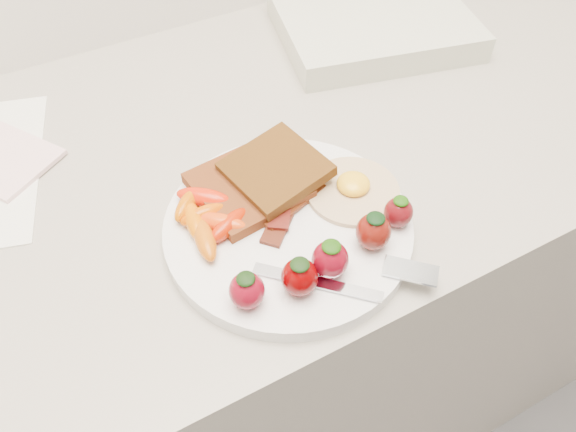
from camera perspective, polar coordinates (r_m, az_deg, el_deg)
name	(u,v)px	position (r m, az deg, el deg)	size (l,w,h in m)	color
counter	(245,329)	(1.07, -4.44, -11.42)	(2.00, 0.60, 0.90)	gray
plate	(288,227)	(0.61, 0.00, -1.16)	(0.27, 0.27, 0.02)	white
toast_lower	(248,187)	(0.63, -4.06, 3.00)	(0.11, 0.11, 0.01)	#4D2611
toast_upper	(276,169)	(0.63, -1.27, 4.78)	(0.10, 0.10, 0.01)	black
fried_egg	(353,189)	(0.64, 6.61, 2.76)	(0.11, 0.11, 0.02)	beige
bacon_strips	(286,205)	(0.62, -0.21, 1.08)	(0.10, 0.10, 0.01)	#3A100C
baby_carrots	(207,218)	(0.60, -8.27, -0.18)	(0.08, 0.11, 0.02)	#D65200
strawberries	(329,255)	(0.55, 4.19, -3.95)	(0.22, 0.06, 0.05)	maroon
fork	(360,277)	(0.56, 7.33, -6.17)	(0.17, 0.11, 0.00)	silver
appliance	(374,25)	(0.92, 8.69, 18.67)	(0.28, 0.23, 0.04)	beige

